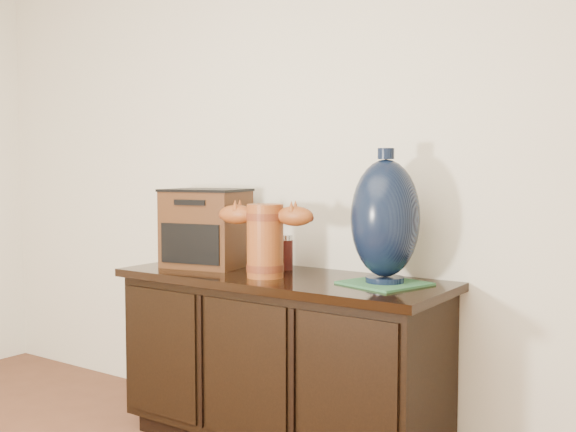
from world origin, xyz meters
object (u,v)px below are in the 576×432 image
Objects in this scene: spray_can at (287,253)px; sideboard at (281,360)px; terracotta_vessel at (265,236)px; lamp_base at (385,219)px; tv_radio at (206,228)px.

sideboard is at bearing -65.26° from spray_can.
terracotta_vessel is 0.51m from lamp_base.
terracotta_vessel reaches higher than spray_can.
spray_can is at bearing 8.08° from tv_radio.
lamp_base is at bearing 2.64° from terracotta_vessel.
terracotta_vessel is 0.83× the size of lamp_base.
sideboard is 0.70m from tv_radio.
lamp_base is at bearing 5.60° from sideboard.
tv_radio is at bearing 177.65° from sideboard.
tv_radio reaches higher than spray_can.
spray_can is (0.37, 0.13, -0.10)m from tv_radio.
tv_radio is 0.40m from spray_can.
spray_can is at bearing 114.74° from sideboard.
tv_radio is at bearing 154.48° from terracotta_vessel.
sideboard is 3.58× the size of tv_radio.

